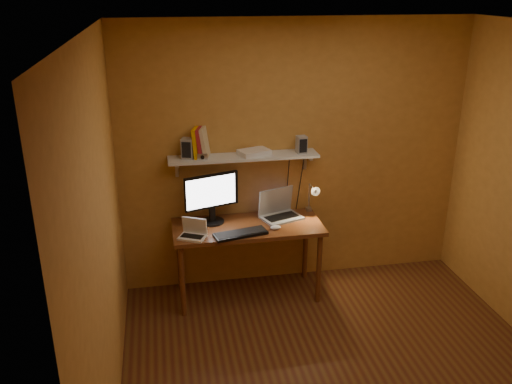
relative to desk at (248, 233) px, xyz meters
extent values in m
cube|color=brown|center=(0.53, -1.28, -0.67)|extent=(3.40, 3.20, 0.02)
cube|color=silver|center=(0.53, -1.28, 1.95)|extent=(3.40, 3.20, 0.02)
cube|color=#BF853A|center=(0.53, 0.33, 0.64)|extent=(3.40, 0.02, 2.60)
cube|color=#BF853A|center=(0.53, -2.89, 0.64)|extent=(3.40, 0.02, 2.60)
cube|color=#BF853A|center=(-1.18, -1.28, 0.64)|extent=(0.02, 3.20, 2.60)
cube|color=brown|center=(0.00, 0.00, 0.07)|extent=(1.40, 0.60, 0.04)
cylinder|color=brown|center=(-0.64, -0.24, -0.31)|extent=(0.05, 0.05, 0.71)
cylinder|color=brown|center=(0.64, -0.24, -0.31)|extent=(0.05, 0.05, 0.71)
cylinder|color=brown|center=(-0.64, 0.24, -0.31)|extent=(0.05, 0.05, 0.71)
cylinder|color=brown|center=(0.64, 0.24, -0.31)|extent=(0.05, 0.05, 0.71)
cube|color=silver|center=(0.00, 0.19, 0.70)|extent=(1.40, 0.25, 0.02)
cube|color=silver|center=(-0.62, 0.30, 0.60)|extent=(0.03, 0.03, 0.18)
cube|color=silver|center=(0.62, 0.30, 0.60)|extent=(0.03, 0.03, 0.18)
cylinder|color=black|center=(-0.32, 0.13, 0.09)|extent=(0.28, 0.28, 0.02)
cube|color=black|center=(-0.32, 0.13, 0.18)|extent=(0.06, 0.05, 0.16)
cube|color=black|center=(-0.32, 0.13, 0.40)|extent=(0.52, 0.19, 0.33)
cube|color=white|center=(-0.32, 0.11, 0.40)|extent=(0.47, 0.15, 0.29)
cube|color=#909298|center=(0.35, 0.09, 0.10)|extent=(0.43, 0.37, 0.02)
cube|color=black|center=(0.35, 0.09, 0.11)|extent=(0.34, 0.24, 0.00)
cube|color=#909298|center=(0.31, 0.20, 0.23)|extent=(0.36, 0.17, 0.26)
cube|color=#13133B|center=(0.31, 0.20, 0.23)|extent=(0.32, 0.14, 0.22)
cube|color=white|center=(-0.53, -0.19, 0.10)|extent=(0.28, 0.24, 0.02)
cube|color=black|center=(-0.53, -0.19, 0.11)|extent=(0.21, 0.17, 0.00)
cube|color=white|center=(-0.50, -0.13, 0.18)|extent=(0.22, 0.14, 0.16)
cube|color=black|center=(-0.50, -0.13, 0.18)|extent=(0.19, 0.11, 0.13)
cube|color=black|center=(-0.10, -0.20, 0.10)|extent=(0.51, 0.26, 0.03)
ellipsoid|color=white|center=(0.24, -0.14, 0.10)|extent=(0.11, 0.07, 0.04)
cube|color=silver|center=(0.66, 0.24, 0.08)|extent=(0.05, 0.06, 0.08)
cylinder|color=silver|center=(0.66, 0.24, 0.23)|extent=(0.02, 0.02, 0.28)
cylinder|color=silver|center=(0.66, 0.16, 0.37)|extent=(0.01, 0.16, 0.01)
cone|color=silver|center=(0.66, 0.08, 0.37)|extent=(0.09, 0.09, 0.09)
sphere|color=#FFE0A5|center=(0.66, 0.06, 0.37)|extent=(0.04, 0.04, 0.04)
cube|color=#909298|center=(-0.51, 0.20, 0.80)|extent=(0.13, 0.13, 0.19)
cube|color=#909298|center=(0.55, 0.18, 0.79)|extent=(0.10, 0.10, 0.16)
cube|color=#E4A204|center=(-0.43, 0.22, 0.85)|extent=(0.10, 0.19, 0.27)
cube|color=maroon|center=(-0.39, 0.22, 0.85)|extent=(0.11, 0.19, 0.27)
cube|color=beige|center=(-0.36, 0.22, 0.85)|extent=(0.12, 0.20, 0.27)
cube|color=silver|center=(-0.39, 0.13, 0.74)|extent=(0.10, 0.03, 0.06)
cylinder|color=black|center=(-0.39, 0.11, 0.74)|extent=(0.03, 0.02, 0.03)
cube|color=white|center=(0.10, 0.20, 0.73)|extent=(0.33, 0.27, 0.05)
camera|label=1|loc=(-0.76, -4.56, 2.20)|focal=38.00mm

